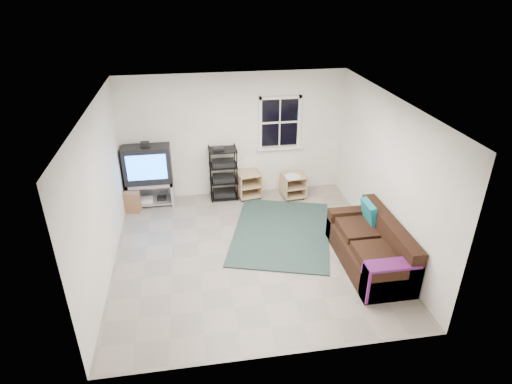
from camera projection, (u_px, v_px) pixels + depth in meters
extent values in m
plane|color=gray|center=(251.00, 251.00, 7.40)|extent=(4.60, 4.60, 0.00)
plane|color=white|center=(250.00, 104.00, 6.22)|extent=(4.60, 4.60, 0.00)
plane|color=white|center=(234.00, 136.00, 8.83)|extent=(4.60, 0.00, 4.60)
plane|color=white|center=(281.00, 273.00, 4.79)|extent=(4.60, 0.00, 4.60)
plane|color=white|center=(101.00, 195.00, 6.49)|extent=(0.00, 4.60, 4.60)
plane|color=white|center=(387.00, 175.00, 7.13)|extent=(0.00, 4.60, 4.60)
cube|color=black|center=(280.00, 122.00, 8.84)|extent=(0.80, 0.01, 1.02)
cube|color=silver|center=(280.00, 98.00, 8.58)|extent=(0.88, 0.06, 0.06)
cube|color=silver|center=(279.00, 148.00, 9.06)|extent=(0.98, 0.14, 0.05)
cube|color=silver|center=(260.00, 123.00, 8.76)|extent=(0.06, 0.06, 1.10)
cube|color=silver|center=(299.00, 121.00, 8.88)|extent=(0.06, 0.06, 1.10)
cube|color=silver|center=(280.00, 122.00, 8.82)|extent=(0.78, 0.04, 0.04)
cube|color=#97979F|center=(150.00, 183.00, 8.72)|extent=(0.93, 0.47, 0.06)
cube|color=#97979F|center=(129.00, 194.00, 8.76)|extent=(0.06, 0.47, 0.51)
cube|color=#97979F|center=(172.00, 191.00, 8.89)|extent=(0.06, 0.47, 0.51)
cube|color=#97979F|center=(152.00, 201.00, 8.91)|extent=(0.82, 0.43, 0.04)
cube|color=#97979F|center=(152.00, 188.00, 9.01)|extent=(0.93, 0.04, 0.51)
cube|color=silver|center=(146.00, 200.00, 8.84)|extent=(0.28, 0.22, 0.07)
cube|color=black|center=(162.00, 198.00, 8.92)|extent=(0.19, 0.17, 0.06)
cube|color=black|center=(147.00, 164.00, 8.53)|extent=(0.93, 0.39, 0.76)
cube|color=#1E71FF|center=(147.00, 168.00, 8.35)|extent=(0.76, 0.01, 0.52)
cube|color=black|center=(145.00, 144.00, 8.34)|extent=(0.17, 0.12, 0.09)
cylinder|color=black|center=(211.00, 178.00, 8.72)|extent=(0.02, 0.02, 1.15)
cylinder|color=black|center=(237.00, 176.00, 8.79)|extent=(0.02, 0.02, 1.15)
cylinder|color=black|center=(210.00, 170.00, 9.05)|extent=(0.02, 0.02, 1.15)
cylinder|color=black|center=(235.00, 169.00, 9.13)|extent=(0.02, 0.02, 1.15)
cube|color=black|center=(224.00, 195.00, 9.16)|extent=(0.57, 0.42, 0.02)
cube|color=black|center=(224.00, 193.00, 9.14)|extent=(0.45, 0.33, 0.09)
cube|color=black|center=(224.00, 181.00, 9.00)|extent=(0.57, 0.42, 0.02)
cube|color=black|center=(224.00, 178.00, 8.98)|extent=(0.45, 0.33, 0.09)
cube|color=black|center=(223.00, 166.00, 8.84)|extent=(0.57, 0.42, 0.02)
cube|color=black|center=(223.00, 163.00, 8.82)|extent=(0.45, 0.33, 0.09)
cube|color=black|center=(222.00, 150.00, 8.68)|extent=(0.57, 0.42, 0.02)
cube|color=tan|center=(248.00, 173.00, 8.99)|extent=(0.55, 0.55, 0.02)
cube|color=tan|center=(249.00, 194.00, 9.21)|extent=(0.55, 0.55, 0.02)
cube|color=tan|center=(238.00, 185.00, 9.03)|extent=(0.10, 0.47, 0.51)
cube|color=tan|center=(258.00, 182.00, 9.16)|extent=(0.10, 0.47, 0.51)
cube|color=tan|center=(245.00, 179.00, 9.29)|extent=(0.43, 0.09, 0.51)
cube|color=tan|center=(248.00, 185.00, 9.11)|extent=(0.50, 0.52, 0.02)
cylinder|color=black|center=(243.00, 200.00, 9.01)|extent=(0.05, 0.05, 0.05)
cylinder|color=black|center=(254.00, 190.00, 9.44)|extent=(0.05, 0.05, 0.05)
cube|color=tan|center=(294.00, 176.00, 8.99)|extent=(0.51, 0.51, 0.02)
cube|color=tan|center=(293.00, 194.00, 9.20)|extent=(0.51, 0.51, 0.02)
cube|color=tan|center=(283.00, 186.00, 9.04)|extent=(0.07, 0.46, 0.46)
cube|color=tan|center=(303.00, 184.00, 9.15)|extent=(0.07, 0.46, 0.46)
cube|color=tan|center=(290.00, 181.00, 9.28)|extent=(0.42, 0.07, 0.46)
cube|color=tan|center=(293.00, 186.00, 9.10)|extent=(0.47, 0.48, 0.02)
cylinder|color=black|center=(287.00, 200.00, 9.01)|extent=(0.05, 0.05, 0.05)
cylinder|color=black|center=(298.00, 191.00, 9.41)|extent=(0.05, 0.05, 0.05)
cylinder|color=silver|center=(293.00, 177.00, 8.89)|extent=(0.33, 0.33, 0.02)
cube|color=black|center=(368.00, 254.00, 6.99)|extent=(0.85, 1.88, 0.39)
cube|color=black|center=(390.00, 232.00, 6.86)|extent=(0.23, 1.88, 0.40)
cube|color=black|center=(351.00, 223.00, 7.68)|extent=(0.85, 0.23, 0.58)
cube|color=black|center=(391.00, 282.00, 6.22)|extent=(0.85, 0.23, 0.58)
cube|color=black|center=(375.00, 255.00, 6.54)|extent=(0.56, 0.68, 0.12)
cube|color=black|center=(357.00, 229.00, 7.20)|extent=(0.56, 0.68, 0.12)
cube|color=#17778A|center=(369.00, 212.00, 7.25)|extent=(0.19, 0.45, 0.39)
cube|color=navy|center=(393.00, 264.00, 6.08)|extent=(0.78, 0.28, 0.04)
cube|color=navy|center=(365.00, 283.00, 6.16)|extent=(0.04, 0.28, 0.55)
cube|color=#332216|center=(281.00, 232.00, 7.93)|extent=(2.33, 2.77, 0.03)
cube|color=brown|center=(132.00, 202.00, 8.55)|extent=(0.34, 0.26, 0.44)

